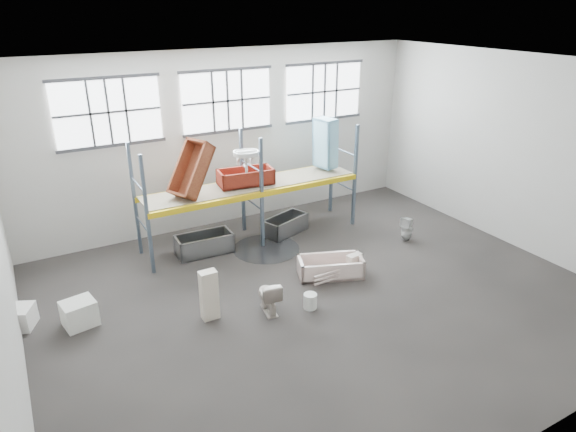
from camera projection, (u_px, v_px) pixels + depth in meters
floor at (320, 297)px, 11.48m from camera, size 12.00×10.00×0.10m
ceiling at (327, 64)px, 9.48m from camera, size 12.00×10.00×0.10m
wall_back at (228, 139)px, 14.53m from camera, size 12.00×0.10×5.00m
wall_front at (540, 312)px, 6.43m from camera, size 12.00×0.10×5.00m
wall_right at (518, 152)px, 13.21m from camera, size 0.10×10.00×5.00m
window_left at (108, 112)px, 12.57m from camera, size 2.60×0.04×1.60m
window_mid at (227, 101)px, 14.01m from camera, size 2.60×0.04×1.60m
window_right at (324, 91)px, 15.46m from camera, size 2.60×0.04×1.60m
rack_upright_la at (147, 216)px, 11.84m from camera, size 0.08×0.08×3.00m
rack_upright_lb at (135, 200)px, 12.81m from camera, size 0.08×0.08×3.00m
rack_upright_ma at (262, 194)px, 13.20m from camera, size 0.08×0.08×3.00m
rack_upright_mb at (243, 181)px, 14.16m from camera, size 0.08×0.08×3.00m
rack_upright_ra at (355, 176)px, 14.55m from camera, size 0.08×0.08×3.00m
rack_upright_rb at (332, 165)px, 15.51m from camera, size 0.08×0.08×3.00m
rack_beam_front at (262, 194)px, 13.20m from camera, size 6.00×0.10×0.14m
rack_beam_back at (243, 181)px, 14.16m from camera, size 6.00×0.10×0.14m
shelf_deck at (252, 185)px, 13.65m from camera, size 5.90×1.10×0.03m
wet_patch at (266, 249)px, 13.62m from camera, size 1.80×1.80×0.00m
bathtub_beige at (330, 267)px, 12.23m from camera, size 1.70×1.23×0.45m
cistern_spare at (354, 261)px, 12.37m from camera, size 0.41×0.24×0.37m
sink_in_tub at (320, 273)px, 12.08m from camera, size 0.43×0.43×0.14m
toilet_beige at (268, 296)px, 10.74m from camera, size 0.54×0.80×0.75m
cistern_tall at (209, 295)px, 10.44m from camera, size 0.36×0.23×1.10m
toilet_white at (407, 229)px, 13.96m from camera, size 0.40×0.40×0.70m
steel_tub_left at (204, 244)px, 13.29m from camera, size 1.48×0.74×0.53m
steel_tub_right at (285, 225)px, 14.48m from camera, size 1.46×1.03×0.49m
rust_tub_flat at (246, 177)px, 13.52m from camera, size 1.53×0.85×0.41m
rust_tub_tilted at (191, 169)px, 12.56m from camera, size 1.37×1.15×1.44m
sink_on_shelf at (247, 171)px, 13.05m from camera, size 0.74×0.61×0.59m
blue_tub_upright at (325, 143)px, 14.49m from camera, size 0.56×0.73×1.43m
bucket at (310, 301)px, 10.93m from camera, size 0.36×0.36×0.34m
carton_near at (79, 313)px, 10.32m from camera, size 0.72×0.64×0.54m
carton_far at (19, 317)px, 10.27m from camera, size 0.72×0.72×0.45m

